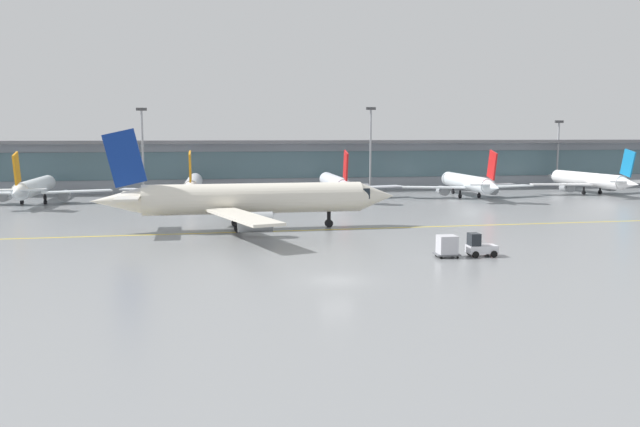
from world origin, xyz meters
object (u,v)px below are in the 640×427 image
(cargo_dolly_lead, at_px, (447,245))
(gate_airplane_1, at_px, (35,187))
(gate_airplane_2, at_px, (193,185))
(taxiing_regional_jet, at_px, (250,199))
(baggage_tug, at_px, (479,246))
(apron_light_mast_2, at_px, (371,146))
(apron_light_mast_3, at_px, (558,151))
(gate_airplane_3, at_px, (335,183))
(gate_airplane_5, at_px, (588,180))
(apron_light_mast_1, at_px, (143,148))
(gate_airplane_4, at_px, (467,183))

(cargo_dolly_lead, bearing_deg, gate_airplane_1, 132.85)
(gate_airplane_2, xyz_separation_m, taxiing_regional_jet, (6.89, -35.10, 0.93))
(baggage_tug, distance_m, apron_light_mast_2, 64.56)
(gate_airplane_2, height_order, apron_light_mast_3, apron_light_mast_3)
(baggage_tug, bearing_deg, taxiing_regional_jet, 134.84)
(apron_light_mast_3, bearing_deg, gate_airplane_3, -165.19)
(gate_airplane_5, xyz_separation_m, taxiing_regional_jet, (-63.42, -33.88, 0.93))
(gate_airplane_5, distance_m, baggage_tug, 70.03)
(gate_airplane_5, bearing_deg, cargo_dolly_lead, 134.13)
(gate_airplane_3, bearing_deg, baggage_tug, -175.92)
(gate_airplane_1, xyz_separation_m, cargo_dolly_lead, (47.03, -53.80, -1.45))
(apron_light_mast_2, bearing_deg, gate_airplane_1, -170.04)
(apron_light_mast_1, bearing_deg, gate_airplane_2, -44.98)
(gate_airplane_1, height_order, cargo_dolly_lead, gate_airplane_1)
(gate_airplane_3, xyz_separation_m, taxiing_regional_jet, (-16.63, -34.11, 0.93))
(cargo_dolly_lead, bearing_deg, taxiing_regional_jet, 130.06)
(gate_airplane_1, height_order, gate_airplane_2, same)
(cargo_dolly_lead, xyz_separation_m, apron_light_mast_2, (9.38, 63.70, 7.46))
(gate_airplane_3, bearing_deg, gate_airplane_2, 89.31)
(gate_airplane_1, bearing_deg, apron_light_mast_1, -58.15)
(gate_airplane_3, relative_size, baggage_tug, 9.54)
(gate_airplane_2, xyz_separation_m, baggage_tug, (25.77, -55.23, -1.61))
(gate_airplane_1, relative_size, apron_light_mast_1, 1.65)
(gate_airplane_2, bearing_deg, cargo_dolly_lead, -156.18)
(baggage_tug, bearing_deg, gate_airplane_3, 94.06)
(gate_airplane_1, height_order, apron_light_mast_1, apron_light_mast_1)
(gate_airplane_1, bearing_deg, baggage_tug, -137.82)
(gate_airplane_1, xyz_separation_m, apron_light_mast_1, (15.63, 9.98, 5.82))
(cargo_dolly_lead, bearing_deg, gate_airplane_3, 90.89)
(gate_airplane_4, bearing_deg, taxiing_regional_jet, 129.56)
(apron_light_mast_3, bearing_deg, taxiing_regional_jet, -144.09)
(apron_light_mast_1, height_order, apron_light_mast_2, apron_light_mast_2)
(taxiing_regional_jet, bearing_deg, gate_airplane_2, 100.04)
(cargo_dolly_lead, distance_m, apron_light_mast_3, 82.99)
(gate_airplane_1, distance_m, apron_light_mast_2, 57.59)
(baggage_tug, distance_m, apron_light_mast_1, 72.92)
(taxiing_regional_jet, bearing_deg, apron_light_mast_1, 108.48)
(gate_airplane_1, relative_size, gate_airplane_3, 1.00)
(gate_airplane_5, bearing_deg, apron_light_mast_1, 78.42)
(gate_airplane_1, bearing_deg, gate_airplane_2, -87.52)
(baggage_tug, xyz_separation_m, apron_light_mast_1, (-34.40, 63.86, 7.43))
(gate_airplane_5, height_order, taxiing_regional_jet, taxiing_regional_jet)
(gate_airplane_5, bearing_deg, gate_airplane_4, 91.61)
(gate_airplane_4, height_order, apron_light_mast_2, apron_light_mast_2)
(gate_airplane_4, relative_size, apron_light_mast_3, 1.87)
(taxiing_regional_jet, bearing_deg, gate_airplane_3, 62.95)
(gate_airplane_3, bearing_deg, taxiing_regional_jet, 155.72)
(gate_airplane_3, relative_size, cargo_dolly_lead, 11.73)
(apron_light_mast_1, bearing_deg, gate_airplane_4, -12.81)
(taxiing_regional_jet, relative_size, cargo_dolly_lead, 16.06)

